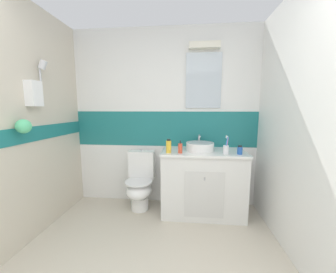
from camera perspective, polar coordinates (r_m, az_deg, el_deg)
The scene contains 11 objects.
ground_plane at distance 2.16m, azimuth -5.38°, elevation -32.74°, with size 3.20×3.48×0.04m, color beige.
wall_back_tiled at distance 2.87m, azimuth -0.79°, elevation 5.48°, with size 3.20×0.20×2.50m.
wall_left_shower_alcove at distance 2.32m, azimuth -40.65°, elevation 2.73°, with size 0.26×3.48×2.50m.
wall_right_plain at distance 1.90m, azimuth 38.10°, elevation 2.17°, with size 0.10×3.48×2.50m, color white.
vanity_cabinet at distance 2.71m, azimuth 10.00°, elevation -12.88°, with size 1.07×0.58×0.85m.
sink_basin at distance 2.59m, azimuth 9.27°, elevation -2.77°, with size 0.36×0.40×0.19m.
toilet at distance 2.83m, azimuth -8.12°, elevation -13.07°, with size 0.37×0.50×0.81m.
toothbrush_cup at distance 2.45m, azimuth 16.49°, elevation -3.51°, with size 0.07×0.07×0.23m.
soap_dispenser at distance 2.40m, azimuth 3.57°, elevation -3.41°, with size 0.05×0.05×0.16m.
mouthwash_bottle at distance 2.41m, azimuth 0.19°, elevation -2.87°, with size 0.06×0.06×0.17m.
lotion_bottle_short at distance 2.49m, azimuth 20.17°, elevation -3.77°, with size 0.06×0.06×0.11m.
Camera 1 is at (0.33, -0.40, 1.39)m, focal length 20.95 mm.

